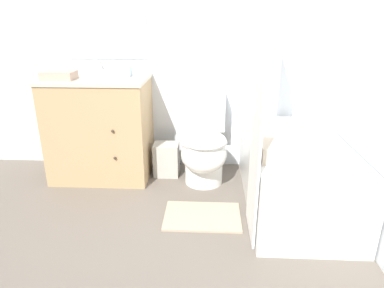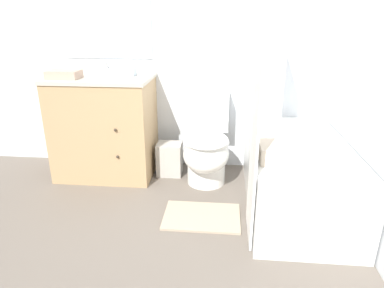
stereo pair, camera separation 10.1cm
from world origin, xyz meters
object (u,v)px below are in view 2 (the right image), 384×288
(vanity_cabinet, at_px, (105,126))
(sink_faucet, at_px, (108,69))
(bathtub, at_px, (295,174))
(bath_mat, at_px, (202,216))
(tissue_box, at_px, (127,71))
(bath_towel_folded, at_px, (283,153))
(hand_towel_folded, at_px, (64,74))
(wastebasket, at_px, (170,159))
(toilet, at_px, (207,147))

(vanity_cabinet, relative_size, sink_faucet, 6.33)
(bathtub, bearing_deg, bath_mat, -158.83)
(tissue_box, bearing_deg, bath_towel_folded, -33.45)
(hand_towel_folded, relative_size, bath_mat, 0.46)
(wastebasket, distance_m, bath_mat, 0.80)
(hand_towel_folded, xyz_separation_m, bath_towel_folded, (1.71, -0.64, -0.37))
(bath_towel_folded, relative_size, bath_mat, 0.54)
(vanity_cabinet, height_order, tissue_box, tissue_box)
(bath_mat, bearing_deg, vanity_cabinet, 143.42)
(vanity_cabinet, distance_m, bath_towel_folded, 1.63)
(wastebasket, distance_m, hand_towel_folded, 1.15)
(bath_mat, bearing_deg, hand_towel_folded, 154.41)
(sink_faucet, height_order, tissue_box, sink_faucet)
(bathtub, height_order, bath_towel_folded, bath_towel_folded)
(vanity_cabinet, relative_size, bath_mat, 1.62)
(sink_faucet, bearing_deg, wastebasket, -17.43)
(bathtub, xyz_separation_m, hand_towel_folded, (-1.88, 0.30, 0.67))
(tissue_box, relative_size, hand_towel_folded, 0.53)
(hand_towel_folded, bearing_deg, bathtub, -9.05)
(vanity_cabinet, bearing_deg, wastebasket, 2.42)
(sink_faucet, height_order, bathtub, sink_faucet)
(hand_towel_folded, bearing_deg, bath_towel_folded, -20.45)
(vanity_cabinet, height_order, wastebasket, vanity_cabinet)
(vanity_cabinet, xyz_separation_m, bath_towel_folded, (1.44, -0.75, 0.10))
(tissue_box, relative_size, bath_mat, 0.25)
(bathtub, relative_size, hand_towel_folded, 5.40)
(toilet, xyz_separation_m, hand_towel_folded, (-1.18, -0.03, 0.61))
(toilet, height_order, hand_towel_folded, hand_towel_folded)
(vanity_cabinet, relative_size, bathtub, 0.65)
(toilet, height_order, bathtub, toilet)
(vanity_cabinet, bearing_deg, bath_mat, -36.58)
(bath_mat, bearing_deg, bath_towel_folded, -7.51)
(vanity_cabinet, relative_size, tissue_box, 6.57)
(sink_faucet, bearing_deg, vanity_cabinet, -90.00)
(vanity_cabinet, bearing_deg, bathtub, -14.43)
(sink_faucet, xyz_separation_m, hand_towel_folded, (-0.26, -0.32, -0.00))
(sink_faucet, bearing_deg, hand_towel_folded, -129.48)
(wastebasket, xyz_separation_m, hand_towel_folded, (-0.84, -0.14, 0.78))
(bathtub, bearing_deg, tissue_box, 161.33)
(wastebasket, bearing_deg, sink_faucet, 162.57)
(bath_towel_folded, bearing_deg, sink_faucet, 146.45)
(toilet, xyz_separation_m, bath_mat, (0.00, -0.59, -0.32))
(wastebasket, bearing_deg, bathtub, -22.91)
(wastebasket, relative_size, bath_mat, 0.54)
(bath_towel_folded, xyz_separation_m, bath_mat, (-0.52, 0.07, -0.55))
(vanity_cabinet, relative_size, hand_towel_folded, 3.49)
(bathtub, xyz_separation_m, tissue_box, (-1.39, 0.47, 0.69))
(vanity_cabinet, bearing_deg, toilet, -5.55)
(bathtub, bearing_deg, vanity_cabinet, 165.57)
(bathtub, relative_size, bath_towel_folded, 4.65)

